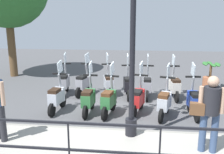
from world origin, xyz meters
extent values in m
plane|color=#4C4C4F|center=(0.00, 0.00, 0.00)|extent=(28.00, 28.00, 0.00)
cube|color=gray|center=(-2.15, 0.00, 0.07)|extent=(0.10, 20.00, 0.15)
cube|color=black|center=(-4.20, 0.00, 1.20)|extent=(0.04, 16.00, 0.04)
cube|color=black|center=(-4.20, 0.00, 0.73)|extent=(0.04, 16.00, 0.04)
cylinder|color=black|center=(-4.20, 0.73, 0.68)|extent=(0.03, 0.03, 1.05)
cylinder|color=black|center=(-2.40, -0.23, 0.35)|extent=(0.26, 0.26, 0.40)
cylinder|color=black|center=(-2.40, -0.23, 2.34)|extent=(0.12, 0.12, 4.38)
cylinder|color=#384C70|center=(-2.99, -1.91, 0.56)|extent=(0.14, 0.14, 0.82)
cylinder|color=#384C70|center=(-2.95, -1.69, 0.56)|extent=(0.14, 0.14, 0.82)
cylinder|color=#232328|center=(-2.97, -1.80, 1.25)|extent=(0.36, 0.36, 0.55)
sphere|color=tan|center=(-2.97, -1.80, 1.63)|extent=(0.22, 0.22, 0.22)
cylinder|color=tan|center=(-3.00, -2.00, 1.26)|extent=(0.09, 0.09, 0.52)
cylinder|color=tan|center=(-2.94, -1.60, 1.26)|extent=(0.09, 0.09, 0.52)
cube|color=brown|center=(-2.98, -1.54, 1.07)|extent=(0.18, 0.30, 0.24)
cylinder|color=#28282D|center=(-3.00, 2.56, 0.56)|extent=(0.14, 0.14, 0.82)
cylinder|color=tan|center=(-3.03, 2.47, 1.26)|extent=(0.09, 0.09, 0.52)
cylinder|color=brown|center=(3.63, 5.73, 1.40)|extent=(0.36, 0.36, 2.80)
cylinder|color=#9E5B3D|center=(2.43, -3.26, 0.23)|extent=(0.56, 0.56, 0.45)
cylinder|color=brown|center=(2.43, -3.26, 0.70)|extent=(0.10, 0.10, 0.50)
ellipsoid|color=#2D6B2D|center=(2.68, -3.26, 1.00)|extent=(0.56, 0.16, 0.10)
ellipsoid|color=#2D6B2D|center=(2.18, -3.26, 1.00)|extent=(0.56, 0.16, 0.10)
ellipsoid|color=#2D6B2D|center=(2.43, -3.01, 1.00)|extent=(0.56, 0.16, 0.10)
ellipsoid|color=#2D6B2D|center=(2.43, -3.51, 1.00)|extent=(0.56, 0.16, 0.10)
ellipsoid|color=#2D6B2D|center=(2.61, -3.08, 1.00)|extent=(0.56, 0.16, 0.10)
ellipsoid|color=#2D6B2D|center=(2.25, -3.44, 1.00)|extent=(0.56, 0.16, 0.10)
cylinder|color=black|center=(-0.31, -1.96, 0.20)|extent=(0.40, 0.10, 0.40)
cylinder|color=black|center=(-1.14, -2.00, 0.20)|extent=(0.40, 0.10, 0.40)
cube|color=navy|center=(-0.81, -1.99, 0.48)|extent=(0.62, 0.31, 0.36)
cube|color=navy|center=(-0.52, -1.97, 0.50)|extent=(0.14, 0.31, 0.44)
cube|color=black|center=(-0.88, -1.99, 0.71)|extent=(0.41, 0.28, 0.10)
cylinder|color=gray|center=(-0.46, -1.97, 0.85)|extent=(0.19, 0.08, 0.55)
cube|color=black|center=(-0.46, -1.97, 1.13)|extent=(0.09, 0.44, 0.05)
cube|color=silver|center=(-0.40, -1.96, 1.33)|extent=(0.39, 0.05, 0.42)
cylinder|color=black|center=(-0.49, -1.26, 0.20)|extent=(0.41, 0.19, 0.40)
cylinder|color=black|center=(-1.29, -1.01, 0.20)|extent=(0.41, 0.19, 0.40)
cube|color=#B7BCC6|center=(-0.97, -1.11, 0.48)|extent=(0.66, 0.44, 0.36)
cube|color=#B7BCC6|center=(-0.69, -1.19, 0.50)|extent=(0.20, 0.32, 0.44)
cube|color=#4C2D19|center=(-1.04, -1.09, 0.71)|extent=(0.46, 0.37, 0.10)
cylinder|color=gray|center=(-0.64, -1.21, 0.85)|extent=(0.20, 0.12, 0.55)
cube|color=black|center=(-0.64, -1.21, 1.13)|extent=(0.19, 0.44, 0.05)
cube|color=silver|center=(-0.58, -1.23, 1.33)|extent=(0.38, 0.14, 0.42)
cylinder|color=black|center=(-0.27, -0.47, 0.20)|extent=(0.41, 0.18, 0.40)
cylinder|color=black|center=(-1.08, -0.27, 0.20)|extent=(0.41, 0.18, 0.40)
cube|color=#B21E1E|center=(-0.76, -0.35, 0.48)|extent=(0.65, 0.42, 0.36)
cube|color=#B21E1E|center=(-0.48, -0.42, 0.50)|extent=(0.19, 0.32, 0.44)
cube|color=black|center=(-0.83, -0.33, 0.71)|extent=(0.45, 0.35, 0.10)
cylinder|color=gray|center=(-0.42, -0.44, 0.85)|extent=(0.19, 0.11, 0.55)
cube|color=black|center=(-0.42, -0.44, 1.13)|extent=(0.17, 0.44, 0.05)
cube|color=silver|center=(-0.36, -0.45, 1.33)|extent=(0.38, 0.12, 0.42)
cylinder|color=black|center=(-0.47, 0.39, 0.20)|extent=(0.41, 0.15, 0.40)
cylinder|color=black|center=(-1.29, 0.55, 0.20)|extent=(0.41, 0.15, 0.40)
cube|color=#2D6B38|center=(-0.97, 0.49, 0.48)|extent=(0.64, 0.39, 0.36)
cube|color=#2D6B38|center=(-0.68, 0.43, 0.50)|extent=(0.17, 0.32, 0.44)
cube|color=#4C2D19|center=(-1.04, 0.50, 0.71)|extent=(0.44, 0.33, 0.10)
cylinder|color=gray|center=(-0.62, 0.42, 0.85)|extent=(0.19, 0.10, 0.55)
cube|color=black|center=(-0.62, 0.42, 1.13)|extent=(0.14, 0.44, 0.05)
cube|color=silver|center=(-0.56, 0.41, 1.33)|extent=(0.39, 0.10, 0.42)
cylinder|color=black|center=(-0.43, 1.07, 0.20)|extent=(0.40, 0.10, 0.40)
cylinder|color=black|center=(-1.26, 1.10, 0.20)|extent=(0.40, 0.10, 0.40)
cube|color=#2D6B38|center=(-0.93, 1.09, 0.48)|extent=(0.61, 0.31, 0.36)
cube|color=#2D6B38|center=(-0.64, 1.08, 0.50)|extent=(0.13, 0.31, 0.44)
cube|color=black|center=(-1.00, 1.09, 0.71)|extent=(0.41, 0.28, 0.10)
cylinder|color=gray|center=(-0.58, 1.07, 0.85)|extent=(0.19, 0.08, 0.55)
cube|color=black|center=(-0.58, 1.07, 1.13)|extent=(0.08, 0.44, 0.05)
cube|color=silver|center=(-0.52, 1.07, 1.33)|extent=(0.39, 0.05, 0.42)
cylinder|color=black|center=(-0.36, 2.04, 0.20)|extent=(0.41, 0.12, 0.40)
cylinder|color=black|center=(-1.19, 2.11, 0.20)|extent=(0.41, 0.12, 0.40)
cube|color=#B7BCC6|center=(-0.86, 2.08, 0.48)|extent=(0.62, 0.33, 0.36)
cube|color=#B7BCC6|center=(-0.57, 2.06, 0.50)|extent=(0.15, 0.31, 0.44)
cube|color=black|center=(-0.93, 2.09, 0.71)|extent=(0.42, 0.29, 0.10)
cylinder|color=gray|center=(-0.51, 2.05, 0.85)|extent=(0.19, 0.09, 0.55)
cube|color=black|center=(-0.51, 2.05, 1.13)|extent=(0.10, 0.44, 0.05)
cube|color=silver|center=(-0.45, 2.05, 1.33)|extent=(0.39, 0.06, 0.42)
cylinder|color=black|center=(1.29, -1.59, 0.20)|extent=(0.41, 0.12, 0.40)
cylinder|color=black|center=(0.46, -1.68, 0.20)|extent=(0.41, 0.12, 0.40)
cube|color=beige|center=(0.79, -1.64, 0.48)|extent=(0.63, 0.34, 0.36)
cube|color=beige|center=(1.08, -1.61, 0.50)|extent=(0.15, 0.31, 0.44)
cube|color=black|center=(0.72, -1.65, 0.71)|extent=(0.43, 0.30, 0.10)
cylinder|color=gray|center=(1.14, -1.61, 0.85)|extent=(0.19, 0.09, 0.55)
cube|color=black|center=(1.14, -1.61, 1.13)|extent=(0.11, 0.44, 0.05)
cube|color=silver|center=(1.20, -1.60, 1.33)|extent=(0.39, 0.07, 0.42)
cylinder|color=black|center=(1.28, -0.70, 0.20)|extent=(0.40, 0.09, 0.40)
cylinder|color=black|center=(0.45, -0.68, 0.20)|extent=(0.40, 0.09, 0.40)
cube|color=gray|center=(0.78, -0.68, 0.48)|extent=(0.61, 0.29, 0.36)
cube|color=gray|center=(1.07, -0.69, 0.50)|extent=(0.13, 0.30, 0.44)
cube|color=black|center=(0.71, -0.68, 0.71)|extent=(0.41, 0.27, 0.10)
cylinder|color=gray|center=(1.13, -0.69, 0.85)|extent=(0.18, 0.07, 0.55)
cube|color=black|center=(1.13, -0.69, 1.13)|extent=(0.07, 0.44, 0.05)
cube|color=silver|center=(1.19, -0.69, 1.33)|extent=(0.39, 0.04, 0.42)
cylinder|color=black|center=(1.26, 0.04, 0.20)|extent=(0.41, 0.12, 0.40)
cylinder|color=black|center=(0.43, -0.04, 0.20)|extent=(0.41, 0.12, 0.40)
cube|color=black|center=(0.76, -0.01, 0.48)|extent=(0.63, 0.34, 0.36)
cube|color=black|center=(1.05, 0.02, 0.50)|extent=(0.15, 0.31, 0.44)
cube|color=black|center=(0.69, -0.02, 0.71)|extent=(0.43, 0.30, 0.10)
cylinder|color=gray|center=(1.11, 0.03, 0.85)|extent=(0.19, 0.09, 0.55)
cube|color=black|center=(1.11, 0.03, 1.13)|extent=(0.11, 0.44, 0.05)
cube|color=silver|center=(1.17, 0.04, 1.33)|extent=(0.39, 0.07, 0.42)
cylinder|color=black|center=(1.42, 0.82, 0.20)|extent=(0.41, 0.18, 0.40)
cylinder|color=black|center=(0.62, 0.61, 0.20)|extent=(0.41, 0.18, 0.40)
cube|color=#B7BCC6|center=(0.94, 0.69, 0.48)|extent=(0.65, 0.43, 0.36)
cube|color=#B7BCC6|center=(1.22, 0.77, 0.50)|extent=(0.19, 0.32, 0.44)
cube|color=black|center=(0.87, 0.68, 0.71)|extent=(0.45, 0.36, 0.10)
cylinder|color=gray|center=(1.28, 0.79, 0.85)|extent=(0.19, 0.12, 0.55)
cube|color=black|center=(1.28, 0.79, 1.13)|extent=(0.17, 0.44, 0.05)
cube|color=silver|center=(1.33, 0.80, 1.33)|extent=(0.38, 0.13, 0.42)
cylinder|color=black|center=(1.37, 1.53, 0.20)|extent=(0.41, 0.18, 0.40)
cylinder|color=black|center=(0.57, 1.74, 0.20)|extent=(0.41, 0.18, 0.40)
cube|color=gray|center=(0.89, 1.65, 0.48)|extent=(0.65, 0.43, 0.36)
cube|color=gray|center=(1.17, 1.58, 0.50)|extent=(0.19, 0.32, 0.44)
cube|color=black|center=(0.82, 1.67, 0.71)|extent=(0.45, 0.35, 0.10)
cylinder|color=gray|center=(1.22, 1.56, 0.85)|extent=(0.19, 0.11, 0.55)
cube|color=black|center=(1.22, 1.56, 1.13)|extent=(0.17, 0.44, 0.05)
cube|color=silver|center=(1.28, 1.55, 1.33)|extent=(0.38, 0.13, 0.42)
cylinder|color=black|center=(1.38, 2.41, 0.20)|extent=(0.41, 0.12, 0.40)
cylinder|color=black|center=(0.55, 2.32, 0.20)|extent=(0.41, 0.12, 0.40)
cube|color=gray|center=(0.88, 2.36, 0.48)|extent=(0.62, 0.34, 0.36)
cube|color=gray|center=(1.17, 2.38, 0.50)|extent=(0.15, 0.31, 0.44)
cube|color=black|center=(0.81, 2.35, 0.71)|extent=(0.42, 0.30, 0.10)
cylinder|color=gray|center=(1.23, 2.39, 0.85)|extent=(0.19, 0.09, 0.55)
cube|color=black|center=(1.23, 2.39, 1.13)|extent=(0.10, 0.44, 0.05)
cube|color=silver|center=(1.29, 2.40, 1.33)|extent=(0.39, 0.07, 0.42)
camera|label=1|loc=(-7.77, -0.37, 2.83)|focal=40.00mm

